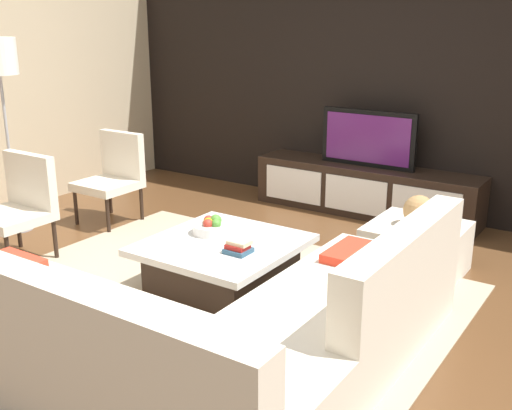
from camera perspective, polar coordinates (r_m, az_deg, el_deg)
The scene contains 13 objects.
ground_plane at distance 4.47m, azimuth -2.80°, elevation -8.63°, with size 14.00×14.00×0.00m, color brown.
feature_wall_back at distance 6.42m, azimuth 11.83°, elevation 11.94°, with size 6.40×0.12×2.80m, color black.
area_rug at distance 4.52m, azimuth -3.84°, elevation -8.25°, with size 3.34×2.55×0.01m, color tan.
media_console at distance 6.34m, azimuth 10.15°, elevation 1.39°, with size 2.32×0.49×0.50m.
television at distance 6.22m, azimuth 10.41°, elevation 6.12°, with size 0.99×0.06×0.57m.
sectional_couch at distance 3.45m, azimuth -4.33°, elevation -11.74°, with size 2.45×2.41×0.81m.
coffee_table at distance 4.51m, azimuth -3.11°, elevation -5.56°, with size 1.02×1.07×0.38m.
accent_chair_near at distance 5.39m, azimuth -21.17°, elevation 0.31°, with size 0.57×0.52×0.87m.
ottoman at distance 4.95m, azimuth 14.65°, elevation -4.03°, with size 0.70×0.70×0.40m, color beige.
fruit_bowl at distance 4.61m, azimuth -4.18°, elevation -2.03°, with size 0.28×0.28×0.13m.
accent_chair_far at distance 6.14m, azimuth -13.08°, elevation 2.99°, with size 0.52×0.52×0.87m.
decorative_ball at distance 4.85m, azimuth 14.94°, elevation -0.50°, with size 0.24×0.24×0.24m, color #AD8451.
book_stack at distance 4.22m, azimuth -1.66°, elevation -3.98°, with size 0.17×0.15×0.09m.
Camera 1 is at (2.42, -3.22, 1.94)m, focal length 42.92 mm.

